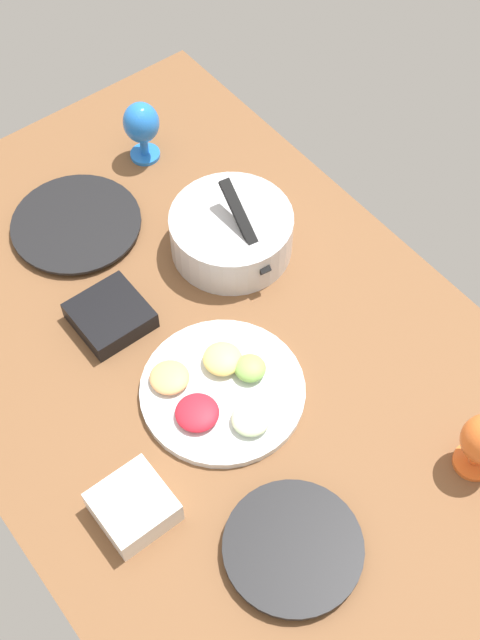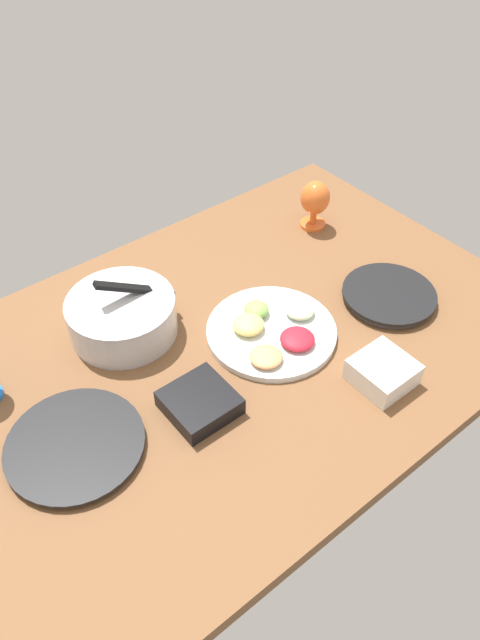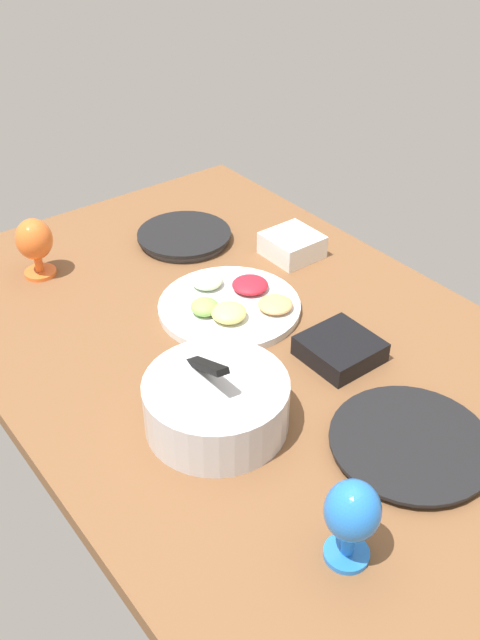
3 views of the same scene
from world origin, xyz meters
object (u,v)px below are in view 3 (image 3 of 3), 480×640
dinner_plate_left (410,444)px  square_bowl_black (340,348)px  hurricane_glass_blue (352,514)px  dinner_plate_right (184,237)px  hurricane_glass_orange (35,242)px  square_bowl_white (292,244)px  fruit_platter (231,304)px  mixing_bowl (216,402)px

dinner_plate_left → square_bowl_black: size_ratio=2.03×
hurricane_glass_blue → dinner_plate_left: bearing=-69.6°
dinner_plate_right → square_bowl_black: size_ratio=1.72×
dinner_plate_left → hurricane_glass_orange: hurricane_glass_orange is taller
square_bowl_white → square_bowl_black: size_ratio=0.89×
fruit_platter → square_bowl_white: square_bowl_white is taller
dinner_plate_right → square_bowl_white: size_ratio=1.93×
dinner_plate_left → dinner_plate_right: (88.58, -9.71, 0.33)cm
square_bowl_white → square_bowl_black: bearing=152.7°
square_bowl_white → dinner_plate_left: bearing=156.9°
dinner_plate_left → fruit_platter: size_ratio=0.90×
mixing_bowl → hurricane_glass_blue: size_ratio=1.78×
square_bowl_black → dinner_plate_right: bearing=-1.5°
mixing_bowl → fruit_platter: mixing_bowl is taller
square_bowl_black → hurricane_glass_orange: bearing=27.6°
hurricane_glass_blue → square_bowl_black: (36.34, -33.50, -7.43)cm
fruit_platter → hurricane_glass_blue: bearing=158.3°
fruit_platter → square_bowl_white: bearing=-69.7°
square_bowl_white → mixing_bowl: bearing=126.5°
fruit_platter → square_bowl_white: 29.53cm
mixing_bowl → square_bowl_black: size_ratio=1.93×
hurricane_glass_orange → square_bowl_white: (-31.27, -56.26, -5.95)cm
hurricane_glass_orange → square_bowl_black: bearing=-152.4°
hurricane_glass_orange → square_bowl_white: 64.64cm
dinner_plate_left → hurricane_glass_orange: bearing=16.4°
mixing_bowl → hurricane_glass_orange: bearing=3.2°
dinner_plate_left → hurricane_glass_blue: (-9.44, 25.44, 8.92)cm
dinner_plate_right → hurricane_glass_blue: bearing=160.3°
dinner_plate_right → hurricane_glass_orange: (8.00, 38.06, 7.91)cm
mixing_bowl → square_bowl_black: bearing=-89.4°
mixing_bowl → dinner_plate_left: bearing=-137.5°
fruit_platter → dinner_plate_right: bearing=-15.7°
fruit_platter → square_bowl_black: size_ratio=2.26×
fruit_platter → square_bowl_black: bearing=-164.5°
hurricane_glass_orange → dinner_plate_left: bearing=-163.6°
fruit_platter → hurricane_glass_blue: 69.94cm
mixing_bowl → hurricane_glass_blue: (-36.02, 1.05, 4.41)cm
fruit_platter → square_bowl_black: 29.24cm
fruit_platter → dinner_plate_left: bearing=179.7°
dinner_plate_right → mixing_bowl: 70.88cm
square_bowl_white → square_bowl_black: square_bowl_white is taller
square_bowl_black → dinner_plate_left: bearing=163.3°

